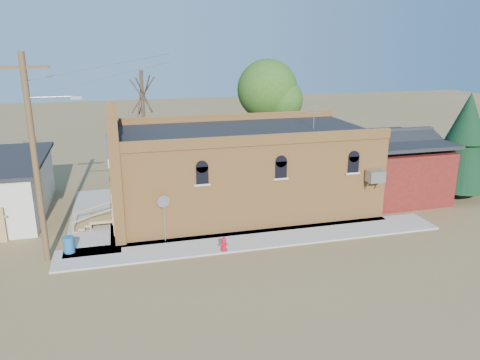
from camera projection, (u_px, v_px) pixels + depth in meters
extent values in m
plane|color=brown|center=(233.00, 251.00, 21.75)|extent=(120.00, 120.00, 0.00)
cube|color=#9E9991|center=(258.00, 239.00, 22.94)|extent=(19.00, 2.20, 0.08)
cube|color=#9E9991|center=(96.00, 218.00, 25.75)|extent=(2.60, 10.00, 0.08)
cube|color=#BC7A39|center=(243.00, 171.00, 26.69)|extent=(14.00, 7.00, 4.50)
cube|color=black|center=(243.00, 131.00, 26.03)|extent=(13.80, 6.80, 0.12)
cube|color=#BC7A39|center=(116.00, 168.00, 24.78)|extent=(0.50, 7.40, 5.80)
cube|color=navy|center=(108.00, 153.00, 23.28)|extent=(0.08, 1.10, 1.56)
cube|color=gray|center=(375.00, 176.00, 24.42)|extent=(0.85, 0.65, 0.60)
cube|color=#590F14|center=(390.00, 171.00, 29.20)|extent=(5.00, 6.00, 3.20)
cylinder|color=#503920|center=(35.00, 163.00, 19.56)|extent=(0.26, 0.26, 9.00)
cube|color=#503920|center=(23.00, 67.00, 18.44)|extent=(2.00, 0.12, 0.12)
cylinder|color=gray|center=(51.00, 97.00, 19.00)|extent=(1.80, 0.08, 0.08)
cube|color=gray|center=(77.00, 98.00, 19.26)|extent=(0.45, 0.22, 0.14)
cylinder|color=#4B3D2B|center=(144.00, 126.00, 31.97)|extent=(0.24, 0.24, 7.50)
cylinder|color=#4B3D2B|center=(267.00, 128.00, 34.82)|extent=(0.28, 0.28, 6.30)
sphere|color=#204714|center=(267.00, 90.00, 34.01)|extent=(4.40, 4.40, 4.40)
cylinder|color=#4B3D2B|center=(458.00, 188.00, 29.08)|extent=(0.30, 0.30, 1.20)
cone|color=black|center=(465.00, 144.00, 28.28)|extent=(3.60, 3.60, 5.50)
cone|color=black|center=(468.00, 117.00, 27.82)|extent=(2.41, 2.41, 3.00)
cylinder|color=#B90A23|center=(224.00, 250.00, 21.62)|extent=(0.36, 0.36, 0.06)
cylinder|color=#B90A23|center=(224.00, 244.00, 21.54)|extent=(0.25, 0.25, 0.51)
sphere|color=#B90A23|center=(224.00, 239.00, 21.46)|extent=(0.20, 0.20, 0.20)
cylinder|color=#B90A23|center=(225.00, 245.00, 21.42)|extent=(0.12, 0.13, 0.09)
cylinder|color=#B90A23|center=(221.00, 245.00, 21.51)|extent=(0.13, 0.12, 0.09)
cylinder|color=#B90A23|center=(227.00, 244.00, 21.57)|extent=(0.13, 0.12, 0.09)
cylinder|color=gray|center=(164.00, 220.00, 22.38)|extent=(0.07, 0.07, 2.11)
cylinder|color=gray|center=(164.00, 202.00, 22.08)|extent=(0.63, 0.07, 0.63)
cylinder|color=red|center=(163.00, 201.00, 22.12)|extent=(0.63, 0.07, 0.63)
cylinder|color=#1B5687|center=(69.00, 245.00, 21.34)|extent=(0.50, 0.50, 0.76)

